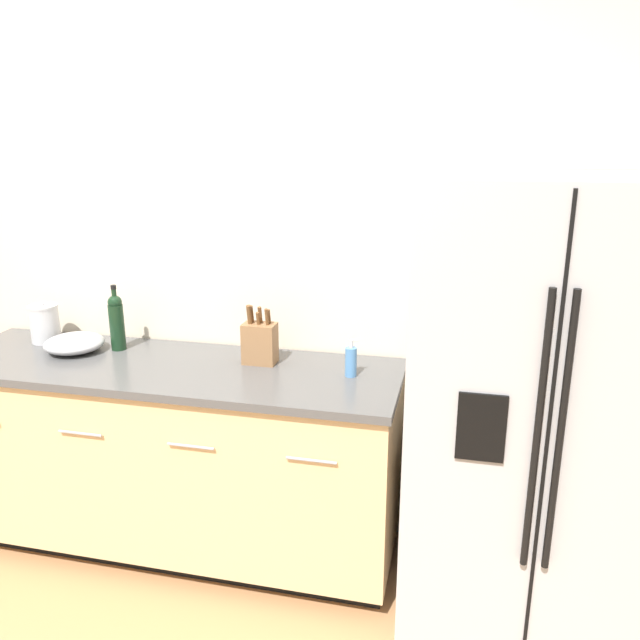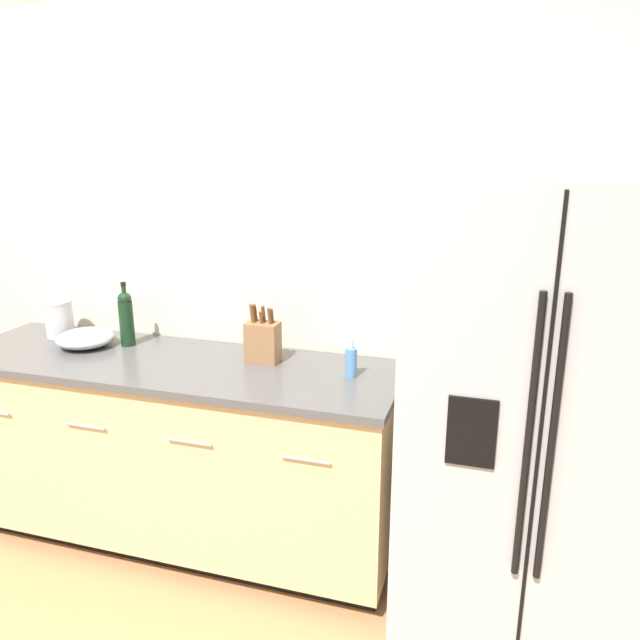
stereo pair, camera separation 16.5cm
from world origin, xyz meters
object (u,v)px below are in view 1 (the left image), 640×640
(soap_dispenser, at_px, (351,361))
(mixing_bowl, at_px, (74,343))
(steel_canister, at_px, (45,323))
(knife_block, at_px, (260,342))
(refrigerator, at_px, (534,411))
(wine_bottle, at_px, (117,321))

(soap_dispenser, xyz_separation_m, mixing_bowl, (-1.33, 0.02, -0.03))
(steel_canister, distance_m, mixing_bowl, 0.25)
(knife_block, height_order, steel_canister, knife_block)
(refrigerator, bearing_deg, knife_block, 171.72)
(refrigerator, distance_m, mixing_bowl, 2.07)
(refrigerator, height_order, soap_dispenser, refrigerator)
(soap_dispenser, distance_m, mixing_bowl, 1.33)
(steel_canister, bearing_deg, soap_dispenser, -4.23)
(refrigerator, relative_size, knife_block, 6.55)
(refrigerator, relative_size, wine_bottle, 5.66)
(wine_bottle, bearing_deg, steel_canister, 176.71)
(knife_block, distance_m, mixing_bowl, 0.91)
(wine_bottle, distance_m, mixing_bowl, 0.22)
(refrigerator, relative_size, mixing_bowl, 6.45)
(steel_canister, bearing_deg, mixing_bowl, -23.76)
(mixing_bowl, bearing_deg, soap_dispenser, -0.69)
(wine_bottle, bearing_deg, refrigerator, -5.91)
(knife_block, relative_size, steel_canister, 1.34)
(soap_dispenser, bearing_deg, steel_canister, 175.77)
(refrigerator, height_order, mixing_bowl, refrigerator)
(knife_block, distance_m, wine_bottle, 0.72)
(refrigerator, bearing_deg, mixing_bowl, 176.69)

